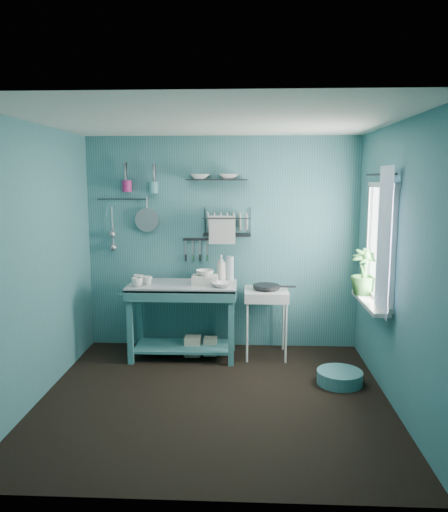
{
  "coord_description": "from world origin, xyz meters",
  "views": [
    {
      "loc": [
        0.3,
        -4.36,
        2.01
      ],
      "look_at": [
        0.05,
        0.85,
        1.2
      ],
      "focal_mm": 35.0,
      "sensor_mm": 36.0,
      "label": 1
    }
  ],
  "objects_px": {
    "storage_tin_small": "(210,346)",
    "storage_tin_large": "(193,346)",
    "wash_tub": "(205,280)",
    "potted_plant": "(364,272)",
    "work_counter": "(183,320)",
    "colander": "(147,220)",
    "hotplate_stand": "(266,323)",
    "soap_bottle": "(221,268)",
    "water_bottle": "(230,268)",
    "dish_rack": "(227,222)",
    "mug_left": "(137,282)",
    "frying_pan": "(266,286)",
    "mug_mid": "(148,280)",
    "floor_basin": "(340,377)",
    "utensil_cup_magenta": "(127,186)",
    "mug_right": "(138,279)",
    "utensil_cup_teal": "(153,188)"
  },
  "relations": [
    {
      "from": "frying_pan",
      "to": "floor_basin",
      "type": "distance_m",
      "value": 1.28
    },
    {
      "from": "mug_left",
      "to": "mug_right",
      "type": "distance_m",
      "value": 0.16
    },
    {
      "from": "soap_bottle",
      "to": "water_bottle",
      "type": "distance_m",
      "value": 0.1
    },
    {
      "from": "mug_left",
      "to": "soap_bottle",
      "type": "height_order",
      "value": "soap_bottle"
    },
    {
      "from": "mug_left",
      "to": "soap_bottle",
      "type": "relative_size",
      "value": 0.41
    },
    {
      "from": "utensil_cup_magenta",
      "to": "floor_basin",
      "type": "xyz_separation_m",
      "value": [
        2.33,
        -1.04,
        -1.86
      ]
    },
    {
      "from": "water_bottle",
      "to": "hotplate_stand",
      "type": "distance_m",
      "value": 0.75
    },
    {
      "from": "dish_rack",
      "to": "soap_bottle",
      "type": "bearing_deg",
      "value": -130.35
    },
    {
      "from": "colander",
      "to": "frying_pan",
      "type": "bearing_deg",
      "value": -12.53
    },
    {
      "from": "soap_bottle",
      "to": "potted_plant",
      "type": "xyz_separation_m",
      "value": [
        1.49,
        -0.55,
        0.07
      ]
    },
    {
      "from": "frying_pan",
      "to": "potted_plant",
      "type": "distance_m",
      "value": 1.09
    },
    {
      "from": "dish_rack",
      "to": "floor_basin",
      "type": "relative_size",
      "value": 1.22
    },
    {
      "from": "utensil_cup_teal",
      "to": "storage_tin_large",
      "type": "xyz_separation_m",
      "value": [
        0.47,
        -0.3,
        -1.8
      ]
    },
    {
      "from": "wash_tub",
      "to": "storage_tin_small",
      "type": "bearing_deg",
      "value": 63.43
    },
    {
      "from": "mug_mid",
      "to": "dish_rack",
      "type": "bearing_deg",
      "value": 22.81
    },
    {
      "from": "wash_tub",
      "to": "utensil_cup_magenta",
      "type": "height_order",
      "value": "utensil_cup_magenta"
    },
    {
      "from": "mug_mid",
      "to": "utensil_cup_magenta",
      "type": "bearing_deg",
      "value": 126.41
    },
    {
      "from": "mug_right",
      "to": "dish_rack",
      "type": "bearing_deg",
      "value": 17.12
    },
    {
      "from": "hotplate_stand",
      "to": "frying_pan",
      "type": "bearing_deg",
      "value": 0.0
    },
    {
      "from": "storage_tin_large",
      "to": "water_bottle",
      "type": "bearing_deg",
      "value": 22.04
    },
    {
      "from": "colander",
      "to": "mug_right",
      "type": "bearing_deg",
      "value": -95.24
    },
    {
      "from": "soap_bottle",
      "to": "colander",
      "type": "height_order",
      "value": "colander"
    },
    {
      "from": "hotplate_stand",
      "to": "storage_tin_small",
      "type": "bearing_deg",
      "value": 169.65
    },
    {
      "from": "storage_tin_small",
      "to": "mug_right",
      "type": "bearing_deg",
      "value": -174.29
    },
    {
      "from": "mug_mid",
      "to": "soap_bottle",
      "type": "distance_m",
      "value": 0.85
    },
    {
      "from": "mug_left",
      "to": "mug_mid",
      "type": "bearing_deg",
      "value": 45.0
    },
    {
      "from": "soap_bottle",
      "to": "hotplate_stand",
      "type": "height_order",
      "value": "soap_bottle"
    },
    {
      "from": "frying_pan",
      "to": "colander",
      "type": "distance_m",
      "value": 1.6
    },
    {
      "from": "mug_mid",
      "to": "water_bottle",
      "type": "bearing_deg",
      "value": 17.28
    },
    {
      "from": "potted_plant",
      "to": "storage_tin_large",
      "type": "distance_m",
      "value": 2.09
    },
    {
      "from": "utensil_cup_magenta",
      "to": "colander",
      "type": "height_order",
      "value": "utensil_cup_magenta"
    },
    {
      "from": "storage_tin_small",
      "to": "storage_tin_large",
      "type": "bearing_deg",
      "value": -171.47
    },
    {
      "from": "potted_plant",
      "to": "work_counter",
      "type": "bearing_deg",
      "value": 169.62
    },
    {
      "from": "mug_right",
      "to": "colander",
      "type": "xyz_separation_m",
      "value": [
        0.04,
        0.38,
        0.63
      ]
    },
    {
      "from": "work_counter",
      "to": "wash_tub",
      "type": "xyz_separation_m",
      "value": [
        0.25,
        -0.02,
        0.47
      ]
    },
    {
      "from": "water_bottle",
      "to": "storage_tin_large",
      "type": "relative_size",
      "value": 1.27
    },
    {
      "from": "mug_right",
      "to": "water_bottle",
      "type": "height_order",
      "value": "water_bottle"
    },
    {
      "from": "work_counter",
      "to": "potted_plant",
      "type": "xyz_separation_m",
      "value": [
        1.91,
        -0.35,
        0.64
      ]
    },
    {
      "from": "work_counter",
      "to": "colander",
      "type": "bearing_deg",
      "value": 138.76
    },
    {
      "from": "mug_left",
      "to": "water_bottle",
      "type": "distance_m",
      "value": 1.07
    },
    {
      "from": "work_counter",
      "to": "water_bottle",
      "type": "relative_size",
      "value": 4.28
    },
    {
      "from": "mug_right",
      "to": "frying_pan",
      "type": "distance_m",
      "value": 1.44
    },
    {
      "from": "work_counter",
      "to": "mug_right",
      "type": "xyz_separation_m",
      "value": [
        -0.5,
        0.0,
        0.47
      ]
    },
    {
      "from": "water_bottle",
      "to": "potted_plant",
      "type": "relative_size",
      "value": 0.6
    },
    {
      "from": "soap_bottle",
      "to": "utensil_cup_teal",
      "type": "relative_size",
      "value": 2.3
    },
    {
      "from": "mug_right",
      "to": "potted_plant",
      "type": "xyz_separation_m",
      "value": [
        2.41,
        -0.35,
        0.17
      ]
    },
    {
      "from": "mug_left",
      "to": "soap_bottle",
      "type": "xyz_separation_m",
      "value": [
        0.9,
        0.36,
        0.1
      ]
    },
    {
      "from": "dish_rack",
      "to": "colander",
      "type": "height_order",
      "value": "dish_rack"
    },
    {
      "from": "wash_tub",
      "to": "potted_plant",
      "type": "bearing_deg",
      "value": -11.24
    },
    {
      "from": "mug_right",
      "to": "storage_tin_small",
      "type": "bearing_deg",
      "value": 5.71
    }
  ]
}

